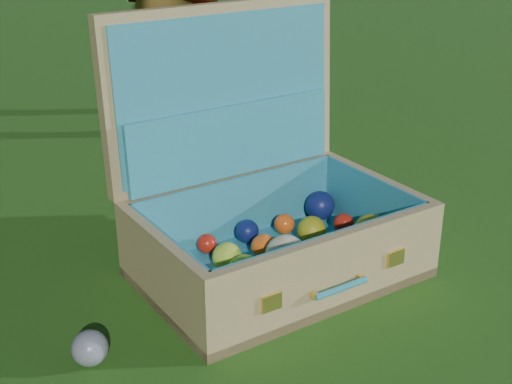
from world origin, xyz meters
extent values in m
plane|color=#215114|center=(0.00, 0.00, 0.00)|extent=(60.00, 60.00, 0.00)
sphere|color=#3A5A98|center=(-0.48, -0.10, 0.03)|extent=(0.07, 0.07, 0.07)
cube|color=tan|center=(0.01, -0.07, 0.01)|extent=(0.65, 0.47, 0.02)
cube|color=tan|center=(-0.01, -0.26, 0.09)|extent=(0.61, 0.09, 0.18)
cube|color=tan|center=(0.03, 0.12, 0.09)|extent=(0.61, 0.09, 0.18)
cube|color=tan|center=(-0.28, -0.04, 0.09)|extent=(0.06, 0.36, 0.18)
cube|color=tan|center=(0.30, -0.10, 0.09)|extent=(0.06, 0.36, 0.18)
cube|color=teal|center=(0.01, -0.07, 0.03)|extent=(0.60, 0.42, 0.01)
cube|color=teal|center=(-0.01, -0.25, 0.10)|extent=(0.56, 0.07, 0.16)
cube|color=teal|center=(0.03, 0.10, 0.10)|extent=(0.56, 0.07, 0.16)
cube|color=teal|center=(-0.27, -0.04, 0.10)|extent=(0.04, 0.36, 0.16)
cube|color=teal|center=(0.29, -0.10, 0.10)|extent=(0.04, 0.36, 0.16)
cube|color=tan|center=(0.04, 0.16, 0.39)|extent=(0.61, 0.12, 0.41)
cube|color=teal|center=(0.03, 0.14, 0.39)|extent=(0.57, 0.09, 0.36)
cube|color=teal|center=(0.03, 0.12, 0.27)|extent=(0.55, 0.09, 0.17)
cube|color=#F2C659|center=(-0.17, -0.26, 0.09)|extent=(0.05, 0.01, 0.04)
cube|color=#F2C659|center=(0.15, -0.30, 0.09)|extent=(0.05, 0.01, 0.04)
cylinder|color=teal|center=(-0.01, -0.29, 0.08)|extent=(0.13, 0.03, 0.01)
cube|color=#F2C659|center=(-0.07, -0.28, 0.08)|extent=(0.01, 0.02, 0.01)
cube|color=#F2C659|center=(0.05, -0.29, 0.08)|extent=(0.01, 0.02, 0.01)
sphere|color=white|center=(-0.23, -0.17, 0.08)|extent=(0.10, 0.10, 0.10)
sphere|color=white|center=(-0.12, -0.19, 0.06)|extent=(0.06, 0.06, 0.06)
sphere|color=#C5E136|center=(0.00, -0.20, 0.06)|extent=(0.07, 0.07, 0.07)
sphere|color=#C5E136|center=(0.11, -0.21, 0.06)|extent=(0.07, 0.07, 0.07)
sphere|color=#C5E136|center=(0.23, -0.24, 0.06)|extent=(0.07, 0.07, 0.07)
sphere|color=#FF5915|center=(-0.23, -0.08, 0.06)|extent=(0.06, 0.06, 0.06)
sphere|color=#C5E136|center=(-0.11, -0.10, 0.07)|extent=(0.08, 0.08, 0.08)
sphere|color=beige|center=(0.00, -0.11, 0.07)|extent=(0.09, 0.09, 0.09)
sphere|color=beige|center=(0.11, -0.13, 0.06)|extent=(0.06, 0.06, 0.06)
sphere|color=#A99916|center=(0.24, -0.15, 0.07)|extent=(0.08, 0.08, 0.08)
sphere|color=white|center=(-0.22, -0.02, 0.07)|extent=(0.09, 0.09, 0.09)
sphere|color=#C5E136|center=(-0.10, -0.02, 0.06)|extent=(0.07, 0.07, 0.07)
sphere|color=#FF5915|center=(0.01, -0.03, 0.06)|extent=(0.06, 0.06, 0.06)
sphere|color=#A99916|center=(0.14, -0.04, 0.06)|extent=(0.07, 0.07, 0.07)
sphere|color=red|center=(0.24, -0.05, 0.05)|extent=(0.05, 0.05, 0.05)
sphere|color=#C5E136|center=(-0.20, 0.09, 0.06)|extent=(0.06, 0.06, 0.06)
sphere|color=red|center=(-0.08, 0.08, 0.05)|extent=(0.05, 0.05, 0.05)
sphere|color=#101A54|center=(0.03, 0.06, 0.06)|extent=(0.06, 0.06, 0.06)
sphere|color=#FF5915|center=(0.13, 0.04, 0.05)|extent=(0.05, 0.05, 0.05)
sphere|color=#101A54|center=(0.25, 0.04, 0.07)|extent=(0.08, 0.08, 0.08)
camera|label=1|loc=(-0.94, -1.15, 0.83)|focal=50.00mm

